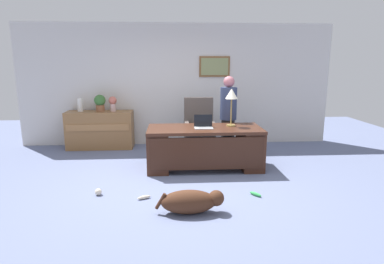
# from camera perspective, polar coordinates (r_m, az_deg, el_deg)

# --- Properties ---
(ground_plane) EXTENTS (12.00, 12.00, 0.00)m
(ground_plane) POSITION_cam_1_polar(r_m,az_deg,el_deg) (5.15, -2.09, -8.92)
(ground_plane) COLOR slate
(back_wall) EXTENTS (7.00, 0.16, 2.70)m
(back_wall) POSITION_cam_1_polar(r_m,az_deg,el_deg) (7.42, -2.70, 8.26)
(back_wall) COLOR silver
(back_wall) RESTS_ON ground_plane
(desk) EXTENTS (1.99, 0.87, 0.73)m
(desk) POSITION_cam_1_polar(r_m,az_deg,el_deg) (5.72, 2.25, -2.51)
(desk) COLOR #422316
(desk) RESTS_ON ground_plane
(credenza) EXTENTS (1.41, 0.50, 0.82)m
(credenza) POSITION_cam_1_polar(r_m,az_deg,el_deg) (7.37, -15.83, 0.38)
(credenza) COLOR olive
(credenza) RESTS_ON ground_plane
(armchair) EXTENTS (0.60, 0.59, 1.14)m
(armchair) POSITION_cam_1_polar(r_m,az_deg,el_deg) (6.68, 1.25, 0.50)
(armchair) COLOR #564C47
(armchair) RESTS_ON ground_plane
(person_standing) EXTENTS (0.32, 0.32, 1.60)m
(person_standing) POSITION_cam_1_polar(r_m,az_deg,el_deg) (6.35, 6.38, 2.72)
(person_standing) COLOR #262323
(person_standing) RESTS_ON ground_plane
(dog_lying) EXTENTS (0.87, 0.30, 0.30)m
(dog_lying) POSITION_cam_1_polar(r_m,az_deg,el_deg) (4.13, -0.08, -12.11)
(dog_lying) COLOR #472819
(dog_lying) RESTS_ON ground_plane
(laptop) EXTENTS (0.32, 0.22, 0.22)m
(laptop) POSITION_cam_1_polar(r_m,az_deg,el_deg) (5.65, 2.02, 1.30)
(laptop) COLOR #B2B5BA
(laptop) RESTS_ON desk
(desk_lamp) EXTENTS (0.22, 0.22, 0.67)m
(desk_lamp) POSITION_cam_1_polar(r_m,az_deg,el_deg) (5.78, 6.97, 6.27)
(desk_lamp) COLOR #9E8447
(desk_lamp) RESTS_ON desk
(vase_with_flowers) EXTENTS (0.17, 0.17, 0.32)m
(vase_with_flowers) POSITION_cam_1_polar(r_m,az_deg,el_deg) (7.22, -13.77, 5.03)
(vase_with_flowers) COLOR #CAA49C
(vase_with_flowers) RESTS_ON credenza
(vase_empty) EXTENTS (0.11, 0.11, 0.29)m
(vase_empty) POSITION_cam_1_polar(r_m,az_deg,el_deg) (7.38, -19.07, 4.55)
(vase_empty) COLOR silver
(vase_empty) RESTS_ON credenza
(potted_plant) EXTENTS (0.24, 0.24, 0.36)m
(potted_plant) POSITION_cam_1_polar(r_m,az_deg,el_deg) (7.27, -15.89, 5.06)
(potted_plant) COLOR brown
(potted_plant) RESTS_ON credenza
(dog_toy_ball) EXTENTS (0.10, 0.10, 0.10)m
(dog_toy_ball) POSITION_cam_1_polar(r_m,az_deg,el_deg) (4.87, -16.15, -10.09)
(dog_toy_ball) COLOR beige
(dog_toy_ball) RESTS_ON ground_plane
(dog_toy_bone) EXTENTS (0.20, 0.13, 0.05)m
(dog_toy_bone) POSITION_cam_1_polar(r_m,az_deg,el_deg) (4.61, -8.43, -11.29)
(dog_toy_bone) COLOR beige
(dog_toy_bone) RESTS_ON ground_plane
(dog_toy_plush) EXTENTS (0.16, 0.19, 0.05)m
(dog_toy_plush) POSITION_cam_1_polar(r_m,az_deg,el_deg) (4.75, 11.12, -10.67)
(dog_toy_plush) COLOR green
(dog_toy_plush) RESTS_ON ground_plane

